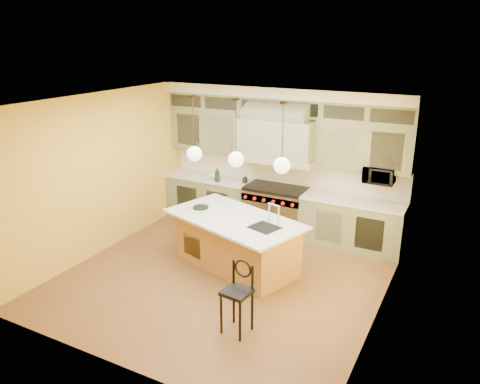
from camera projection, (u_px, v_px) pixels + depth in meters
The scene contains 18 objects.
floor at pixel (223, 277), 7.79m from camera, with size 5.00×5.00×0.00m, color brown.
ceiling at pixel (221, 102), 6.86m from camera, with size 5.00×5.00×0.00m, color white.
wall_back at pixel (284, 159), 9.43m from camera, with size 5.00×5.00×0.00m, color gold.
wall_front at pixel (112, 259), 5.23m from camera, with size 5.00×5.00×0.00m, color gold.
wall_left at pixel (102, 174), 8.43m from camera, with size 5.00×5.00×0.00m, color gold.
wall_right at pixel (385, 223), 6.23m from camera, with size 5.00×5.00×0.00m, color gold.
back_cabinetry at pixel (278, 163), 9.21m from camera, with size 5.00×0.77×2.90m.
range at pixel (275, 209), 9.44m from camera, with size 1.20×0.74×0.96m.
kitchen_island at pixel (236, 241), 8.01m from camera, with size 2.60×1.89×1.35m.
counter_stool at pixel (238, 293), 6.22m from camera, with size 0.39×0.39×1.01m.
microwave at pixel (379, 175), 8.36m from camera, with size 0.54×0.37×0.30m, color black.
oil_bottle_a at pixel (217, 175), 9.64m from camera, with size 0.11×0.12×0.30m, color black.
oil_bottle_b at pixel (245, 179), 9.58m from camera, with size 0.08×0.08×0.17m, color black.
fruit_bowl at pixel (215, 177), 9.91m from camera, with size 0.29×0.29×0.07m, color silver.
cup at pixel (235, 211), 8.01m from camera, with size 0.11×0.11×0.10m, color white.
pendant_left at pixel (194, 152), 7.89m from camera, with size 0.26×0.26×1.11m.
pendant_center at pixel (236, 158), 7.54m from camera, with size 0.26×0.26×1.11m.
pendant_right at pixel (282, 164), 7.19m from camera, with size 0.26×0.26×1.11m.
Camera 1 is at (3.46, -6.01, 3.84)m, focal length 35.00 mm.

